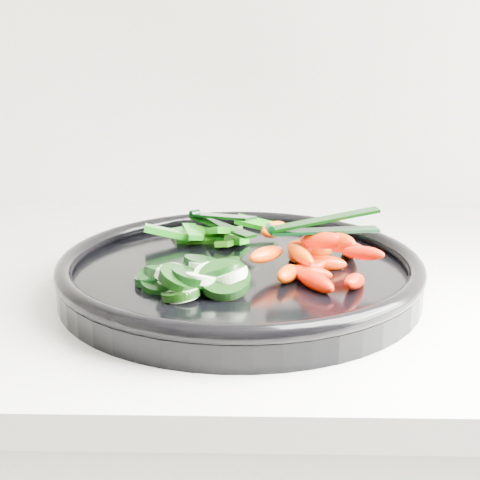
{
  "coord_description": "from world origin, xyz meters",
  "views": [
    {
      "loc": [
        0.29,
        0.98,
        1.18
      ],
      "look_at": [
        0.28,
        1.63,
        0.99
      ],
      "focal_mm": 50.0,
      "sensor_mm": 36.0,
      "label": 1
    }
  ],
  "objects": [
    {
      "name": "tong_pepper",
      "position": [
        0.25,
        1.73,
        0.98
      ],
      "size": [
        0.08,
        0.1,
        0.02
      ],
      "color": "black",
      "rests_on": "pepper_pile"
    },
    {
      "name": "pepper_pile",
      "position": [
        0.24,
        1.73,
        0.96
      ],
      "size": [
        0.16,
        0.09,
        0.04
      ],
      "color": "#1F6609",
      "rests_on": "veggie_tray"
    },
    {
      "name": "tong_carrot",
      "position": [
        0.36,
        1.62,
        1.0
      ],
      "size": [
        0.11,
        0.03,
        0.02
      ],
      "color": "black",
      "rests_on": "carrot_pile"
    },
    {
      "name": "carrot_pile",
      "position": [
        0.35,
        1.62,
        0.97
      ],
      "size": [
        0.13,
        0.15,
        0.05
      ],
      "color": "#FF3100",
      "rests_on": "veggie_tray"
    },
    {
      "name": "veggie_tray",
      "position": [
        0.28,
        1.63,
        0.95
      ],
      "size": [
        0.44,
        0.44,
        0.04
      ],
      "color": "black",
      "rests_on": "counter"
    },
    {
      "name": "cucumber_pile",
      "position": [
        0.23,
        1.58,
        0.96
      ],
      "size": [
        0.13,
        0.11,
        0.04
      ],
      "color": "black",
      "rests_on": "veggie_tray"
    }
  ]
}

